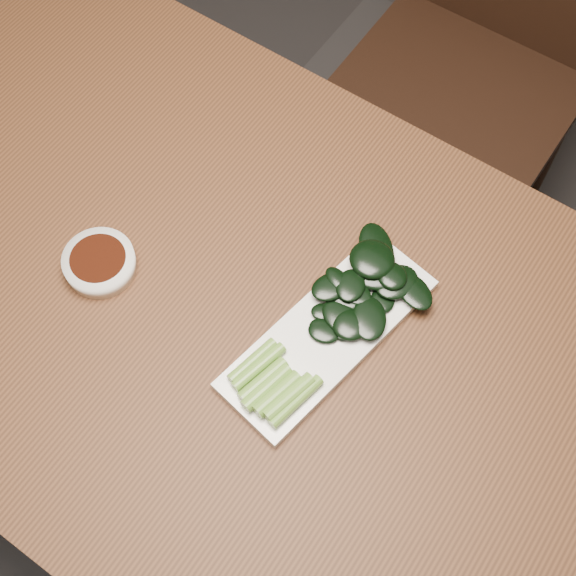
{
  "coord_description": "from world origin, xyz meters",
  "views": [
    {
      "loc": [
        0.3,
        -0.35,
        1.73
      ],
      "look_at": [
        0.02,
        0.06,
        0.76
      ],
      "focal_mm": 50.0,
      "sensor_mm": 36.0,
      "label": 1
    }
  ],
  "objects_px": {
    "serving_plate": "(328,333)",
    "gai_lan": "(341,314)",
    "chair_far": "(475,56)",
    "sauce_bowl": "(100,263)",
    "table": "(251,335)"
  },
  "relations": [
    {
      "from": "serving_plate",
      "to": "gai_lan",
      "type": "bearing_deg",
      "value": 83.88
    },
    {
      "from": "table",
      "to": "gai_lan",
      "type": "relative_size",
      "value": 4.21
    },
    {
      "from": "chair_far",
      "to": "serving_plate",
      "type": "distance_m",
      "value": 0.85
    },
    {
      "from": "chair_far",
      "to": "gai_lan",
      "type": "bearing_deg",
      "value": -79.32
    },
    {
      "from": "serving_plate",
      "to": "gai_lan",
      "type": "distance_m",
      "value": 0.03
    },
    {
      "from": "sauce_bowl",
      "to": "gai_lan",
      "type": "relative_size",
      "value": 0.3
    },
    {
      "from": "serving_plate",
      "to": "gai_lan",
      "type": "relative_size",
      "value": 0.99
    },
    {
      "from": "serving_plate",
      "to": "gai_lan",
      "type": "xyz_separation_m",
      "value": [
        0.0,
        0.03,
        0.02
      ]
    },
    {
      "from": "table",
      "to": "sauce_bowl",
      "type": "height_order",
      "value": "sauce_bowl"
    },
    {
      "from": "table",
      "to": "gai_lan",
      "type": "xyz_separation_m",
      "value": [
        0.11,
        0.06,
        0.1
      ]
    },
    {
      "from": "gai_lan",
      "to": "table",
      "type": "bearing_deg",
      "value": -151.2
    },
    {
      "from": "chair_far",
      "to": "sauce_bowl",
      "type": "height_order",
      "value": "chair_far"
    },
    {
      "from": "sauce_bowl",
      "to": "serving_plate",
      "type": "bearing_deg",
      "value": 16.4
    },
    {
      "from": "sauce_bowl",
      "to": "serving_plate",
      "type": "distance_m",
      "value": 0.33
    },
    {
      "from": "chair_far",
      "to": "serving_plate",
      "type": "height_order",
      "value": "chair_far"
    }
  ]
}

